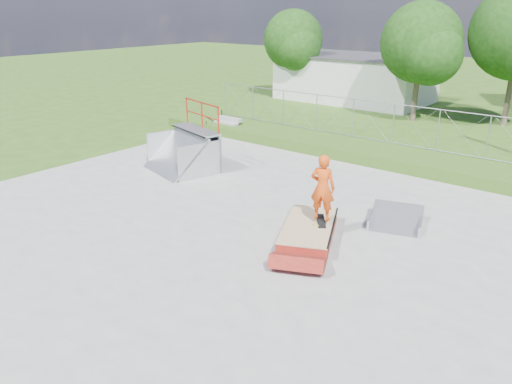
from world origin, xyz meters
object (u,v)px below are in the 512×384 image
Objects in this scene: quarter_pipe at (179,138)px; flat_bank_ramp at (396,219)px; grind_box at (309,231)px; skater at (323,190)px.

quarter_pipe reaches higher than flat_bank_ramp.
flat_bank_ramp is (1.62, 2.37, 0.02)m from grind_box.
skater is at bearing 32.38° from grind_box.
flat_bank_ramp is at bearing -139.51° from skater.
quarter_pipe is at bearing 139.65° from grind_box.
grind_box is at bearing -141.82° from flat_bank_ramp.
grind_box is at bearing -0.86° from quarter_pipe.
flat_bank_ramp is 0.84× the size of skater.
quarter_pipe reaches higher than grind_box.
quarter_pipe is at bearing -27.93° from skater.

